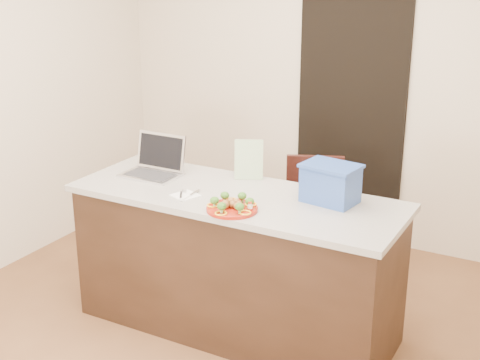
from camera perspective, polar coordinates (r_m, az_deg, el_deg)
The scene contains 16 objects.
ground at distance 4.28m, azimuth -1.99°, elevation -13.90°, with size 4.00×4.00×0.00m, color brown.
room_shell at distance 3.66m, azimuth -2.29°, elevation 7.91°, with size 4.00×4.00×4.00m.
doorway at distance 5.51m, azimuth 9.38°, elevation 4.87°, with size 0.90×0.02×2.00m, color black.
island at distance 4.24m, azimuth -0.33°, elevation -7.04°, with size 2.06×0.76×0.92m.
plate at distance 3.80m, azimuth -0.68°, elevation -2.45°, with size 0.30×0.30×0.02m.
meatballs at distance 3.80m, azimuth -0.66°, elevation -2.03°, with size 0.12×0.11×0.04m.
broccoli at distance 3.79m, azimuth -0.68°, elevation -1.80°, with size 0.24×0.25×0.04m.
pepper_rings at distance 3.80m, azimuth -0.68°, elevation -2.31°, with size 0.29×0.28×0.01m.
napkin at distance 4.04m, azimuth -4.67°, elevation -1.32°, with size 0.14×0.14×0.01m, color silver.
fork at distance 4.06m, azimuth -4.84°, elevation -1.16°, with size 0.07×0.15×0.00m.
knife at distance 4.01m, azimuth -4.46°, elevation -1.38°, with size 0.02×0.20×0.01m.
yogurt_bottle at distance 3.76m, azimuth 0.86°, elevation -2.45°, with size 0.03×0.03×0.07m.
laptop at distance 4.44m, azimuth -7.22°, elevation 1.39°, with size 0.37×0.29×0.26m.
leaflet at distance 4.29m, azimuth 0.75°, elevation 1.75°, with size 0.18×0.00×0.26m, color silver.
blue_box at distance 3.93m, azimuth 7.73°, elevation -0.26°, with size 0.35×0.28×0.23m.
chair at distance 4.85m, azimuth 5.85°, elevation -2.80°, with size 0.54×0.55×0.93m.
Camera 1 is at (1.85, -3.08, 2.32)m, focal length 50.00 mm.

